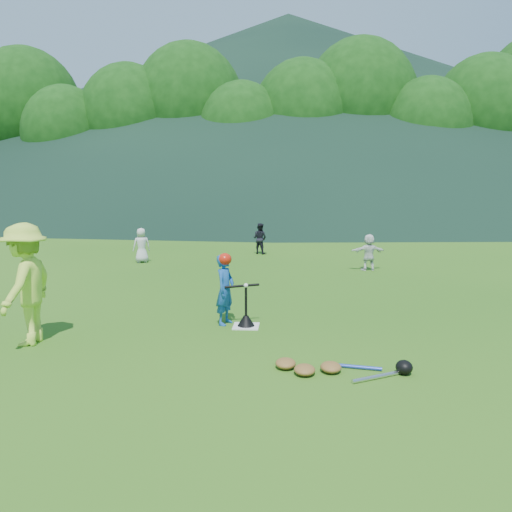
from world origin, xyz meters
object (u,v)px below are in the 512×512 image
Objects in this scene: home_plate at (246,326)px; fielder_a at (142,245)px; fielder_b at (260,239)px; batting_tee at (246,320)px; batter_child at (225,290)px; adult_coach at (26,284)px; fielder_d at (369,252)px; equipment_pile at (331,367)px.

fielder_a is (-4.00, 7.13, 0.55)m from home_plate.
batting_tee is (0.35, -9.45, -0.43)m from fielder_b.
adult_coach is (-2.91, -1.32, 0.32)m from batter_child.
batter_child is 6.87m from fielder_d.
adult_coach is at bearing 133.69° from batter_child.
fielder_b reaches higher than fielder_d.
fielder_a is 8.18m from batting_tee.
fielder_b is at bearing 98.23° from equipment_pile.
fielder_a is at bearing 120.08° from equipment_pile.
fielder_d is at bearing 63.59° from batting_tee.
batter_child is at bearing 113.45° from adult_coach.
batting_tee is (3.30, 1.16, -0.82)m from adult_coach.
fielder_a is at bearing 119.33° from batting_tee.
fielder_a is (-3.62, 6.97, -0.07)m from batter_child.
batting_tee is at bearing 122.60° from equipment_pile.
fielder_b is at bearing 92.11° from home_plate.
batter_child is 3.21m from adult_coach.
fielder_d is at bearing 63.59° from home_plate.
fielder_b is 1.64× the size of batting_tee.
fielder_b reaches higher than equipment_pile.
fielder_a reaches higher than fielder_d.
equipment_pile is at bearing 78.17° from adult_coach.
fielder_d reaches higher than batting_tee.
home_plate is 0.40× the size of fielder_a.
fielder_d is at bearing -10.49° from batter_child.
fielder_d is (3.42, 5.95, -0.09)m from batter_child.
batter_child is 2.84m from equipment_pile.
equipment_pile is at bearing 122.73° from fielder_b.
batter_child reaches higher than fielder_d.
batter_child reaches higher than home_plate.
home_plate is at bearing 93.74° from fielder_a.
equipment_pile is at bearing -57.40° from home_plate.
batting_tee is at bearing 93.74° from fielder_a.
fielder_a is at bearing 119.33° from home_plate.
fielder_b is 4.76m from fielder_d.
batting_tee is at bearing 51.37° from fielder_d.
fielder_b is at bearing -173.13° from fielder_a.
fielder_d is 6.83m from batting_tee.
fielder_d is (3.38, -3.34, -0.02)m from fielder_b.
equipment_pile is (4.61, -0.89, -0.88)m from adult_coach.
fielder_d is at bearing 159.83° from fielder_b.
equipment_pile is (5.32, -9.18, -0.49)m from fielder_a.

